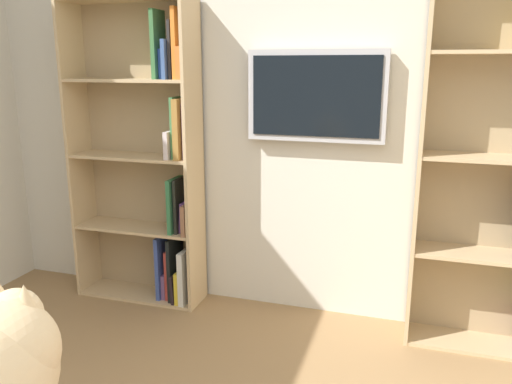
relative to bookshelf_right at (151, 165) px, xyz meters
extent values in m
cube|color=silver|center=(-1.02, -0.16, 0.40)|extent=(4.52, 0.06, 2.70)
cube|color=tan|center=(-1.72, 0.03, 0.17)|extent=(0.02, 0.28, 2.23)
cube|color=tan|center=(-2.14, -0.11, 0.17)|extent=(0.86, 0.01, 2.23)
cube|color=tan|center=(-2.14, 0.03, -0.94)|extent=(0.82, 0.27, 0.02)
cube|color=tan|center=(-2.14, 0.03, -0.39)|extent=(0.82, 0.27, 0.02)
cube|color=tan|center=(-2.14, 0.03, 0.17)|extent=(0.82, 0.27, 0.02)
cube|color=tan|center=(-0.33, 0.03, 0.06)|extent=(0.02, 0.28, 2.02)
cube|color=tan|center=(0.54, 0.03, 0.06)|extent=(0.02, 0.28, 2.02)
cube|color=tan|center=(0.10, -0.11, 0.06)|extent=(0.89, 0.01, 2.02)
cube|color=tan|center=(0.10, 0.03, -0.94)|extent=(0.85, 0.27, 0.02)
cube|color=tan|center=(0.10, 0.03, -0.44)|extent=(0.85, 0.27, 0.02)
cube|color=tan|center=(0.10, 0.03, 0.06)|extent=(0.85, 0.27, 0.02)
cube|color=tan|center=(0.10, 0.03, 0.56)|extent=(0.85, 0.27, 0.02)
cube|color=beige|center=(-0.30, 0.04, -0.74)|extent=(0.02, 0.13, 0.37)
cube|color=silver|center=(-0.26, 0.04, -0.74)|extent=(0.04, 0.23, 0.37)
cube|color=yellow|center=(-0.22, 0.05, -0.82)|extent=(0.03, 0.20, 0.22)
cube|color=black|center=(-0.19, 0.04, -0.83)|extent=(0.03, 0.22, 0.20)
cube|color=black|center=(-0.16, 0.02, -0.71)|extent=(0.02, 0.22, 0.45)
cube|color=#B53C35|center=(-0.13, 0.02, -0.76)|extent=(0.03, 0.16, 0.35)
cube|color=slate|center=(-0.10, 0.02, -0.84)|extent=(0.03, 0.15, 0.18)
cube|color=#384D96|center=(-0.07, 0.02, -0.71)|extent=(0.03, 0.19, 0.45)
cube|color=#8C5E43|center=(-0.29, 0.04, -0.33)|extent=(0.03, 0.24, 0.20)
cube|color=#71458B|center=(-0.26, 0.02, -0.33)|extent=(0.05, 0.15, 0.20)
cube|color=black|center=(-0.22, 0.03, -0.25)|extent=(0.02, 0.18, 0.36)
cube|color=#306E44|center=(-0.19, 0.04, -0.25)|extent=(0.03, 0.21, 0.36)
cube|color=black|center=(-0.16, 0.02, -0.34)|extent=(0.02, 0.13, 0.19)
cube|color=#71427A|center=(-0.30, 0.03, 0.25)|extent=(0.02, 0.15, 0.35)
cube|color=#A57636|center=(-0.26, 0.04, 0.26)|extent=(0.04, 0.21, 0.38)
cube|color=#43814D|center=(-0.22, 0.02, 0.26)|extent=(0.03, 0.17, 0.39)
cube|color=silver|center=(-0.19, 0.04, 0.16)|extent=(0.03, 0.19, 0.18)
cube|color=orange|center=(-0.29, 0.02, 0.67)|extent=(0.03, 0.23, 0.20)
cube|color=orange|center=(-0.25, 0.04, 0.78)|extent=(0.03, 0.14, 0.43)
cube|color=#282625|center=(-0.22, 0.04, 0.74)|extent=(0.02, 0.14, 0.35)
cube|color=#3A5890|center=(-0.19, 0.03, 0.69)|extent=(0.03, 0.21, 0.24)
cube|color=#27458F|center=(-0.15, 0.02, 0.66)|extent=(0.04, 0.12, 0.18)
cube|color=#396D3C|center=(-0.11, 0.03, 0.78)|extent=(0.03, 0.16, 0.42)
cube|color=#B7B7BC|center=(-1.10, -0.08, 0.47)|extent=(0.84, 0.06, 0.55)
cube|color=black|center=(-1.10, -0.05, 0.47)|extent=(0.77, 0.01, 0.48)
sphere|color=#D1B284|center=(-0.80, 2.10, 0.06)|extent=(0.14, 0.14, 0.14)
cone|color=#D1B284|center=(-0.84, 2.10, 0.12)|extent=(0.06, 0.06, 0.07)
cone|color=#D1B284|center=(-0.76, 2.10, 0.12)|extent=(0.06, 0.06, 0.07)
cone|color=beige|center=(-0.84, 2.11, 0.11)|extent=(0.03, 0.03, 0.05)
camera|label=1|loc=(-1.69, 3.00, 0.65)|focal=35.80mm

